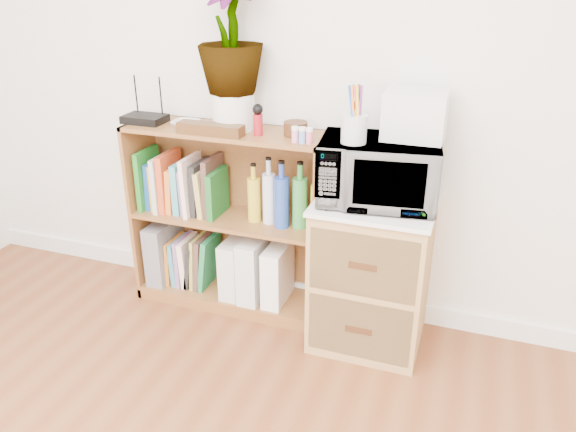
% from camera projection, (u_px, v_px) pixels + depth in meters
% --- Properties ---
extents(skirting_board, '(4.00, 0.02, 0.10)m').
position_uv_depth(skirting_board, '(303.00, 291.00, 3.03)').
color(skirting_board, white).
rests_on(skirting_board, ground).
extents(bookshelf, '(1.00, 0.30, 0.95)m').
position_uv_depth(bookshelf, '(230.00, 221.00, 2.84)').
color(bookshelf, brown).
rests_on(bookshelf, ground).
extents(wicker_unit, '(0.50, 0.45, 0.70)m').
position_uv_depth(wicker_unit, '(371.00, 274.00, 2.60)').
color(wicker_unit, '#9E7542').
rests_on(wicker_unit, ground).
extents(microwave, '(0.54, 0.40, 0.27)m').
position_uv_depth(microwave, '(378.00, 172.00, 2.38)').
color(microwave, silver).
rests_on(microwave, wicker_unit).
extents(pen_cup, '(0.10, 0.10, 0.12)m').
position_uv_depth(pen_cup, '(354.00, 129.00, 2.27)').
color(pen_cup, silver).
rests_on(pen_cup, microwave).
extents(small_appliance, '(0.25, 0.21, 0.20)m').
position_uv_depth(small_appliance, '(415.00, 115.00, 2.31)').
color(small_appliance, silver).
rests_on(small_appliance, microwave).
extents(router, '(0.20, 0.14, 0.04)m').
position_uv_depth(router, '(145.00, 119.00, 2.75)').
color(router, black).
rests_on(router, bookshelf).
extents(white_bowl, '(0.13, 0.13, 0.03)m').
position_uv_depth(white_bowl, '(186.00, 124.00, 2.67)').
color(white_bowl, silver).
rests_on(white_bowl, bookshelf).
extents(plant_pot, '(0.20, 0.20, 0.17)m').
position_uv_depth(plant_pot, '(234.00, 111.00, 2.61)').
color(plant_pot, silver).
rests_on(plant_pot, bookshelf).
extents(potted_plant, '(0.30, 0.30, 0.54)m').
position_uv_depth(potted_plant, '(230.00, 32.00, 2.47)').
color(potted_plant, '#326B2B').
rests_on(potted_plant, plant_pot).
extents(trinket_box, '(0.31, 0.08, 0.05)m').
position_uv_depth(trinket_box, '(210.00, 129.00, 2.55)').
color(trinket_box, '#3B2210').
rests_on(trinket_box, bookshelf).
extents(kokeshi_doll, '(0.04, 0.04, 0.10)m').
position_uv_depth(kokeshi_doll, '(258.00, 125.00, 2.53)').
color(kokeshi_doll, maroon).
rests_on(kokeshi_doll, bookshelf).
extents(wooden_bowl, '(0.11, 0.11, 0.06)m').
position_uv_depth(wooden_bowl, '(296.00, 129.00, 2.53)').
color(wooden_bowl, '#341A0E').
rests_on(wooden_bowl, bookshelf).
extents(paint_jars, '(0.10, 0.04, 0.05)m').
position_uv_depth(paint_jars, '(302.00, 137.00, 2.43)').
color(paint_jars, pink).
rests_on(paint_jars, bookshelf).
extents(file_box, '(0.10, 0.27, 0.33)m').
position_uv_depth(file_box, '(164.00, 250.00, 3.06)').
color(file_box, slate).
rests_on(file_box, bookshelf).
extents(magazine_holder_left, '(0.10, 0.24, 0.31)m').
position_uv_depth(magazine_holder_left, '(236.00, 266.00, 2.92)').
color(magazine_holder_left, silver).
rests_on(magazine_holder_left, bookshelf).
extents(magazine_holder_mid, '(0.11, 0.27, 0.33)m').
position_uv_depth(magazine_holder_mid, '(255.00, 267.00, 2.89)').
color(magazine_holder_mid, silver).
rests_on(magazine_holder_mid, bookshelf).
extents(magazine_holder_right, '(0.10, 0.25, 0.31)m').
position_uv_depth(magazine_holder_right, '(278.00, 273.00, 2.85)').
color(magazine_holder_right, white).
rests_on(magazine_holder_right, bookshelf).
extents(cookbooks, '(0.42, 0.20, 0.31)m').
position_uv_depth(cookbooks, '(183.00, 185.00, 2.85)').
color(cookbooks, '#1F7722').
rests_on(cookbooks, bookshelf).
extents(liquor_bottles, '(0.38, 0.07, 0.32)m').
position_uv_depth(liquor_bottles, '(285.00, 195.00, 2.67)').
color(liquor_bottles, gold).
rests_on(liquor_bottles, bookshelf).
extents(lower_books, '(0.26, 0.19, 0.30)m').
position_uv_depth(lower_books, '(193.00, 260.00, 3.02)').
color(lower_books, '#BD6B21').
rests_on(lower_books, bookshelf).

